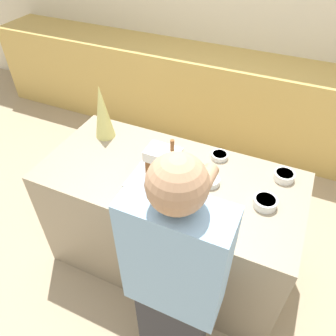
{
  "coord_description": "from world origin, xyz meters",
  "views": [
    {
      "loc": [
        0.61,
        -1.39,
        2.31
      ],
      "look_at": [
        -0.01,
        0.0,
        0.96
      ],
      "focal_mm": 35.0,
      "sensor_mm": 36.0,
      "label": 1
    }
  ],
  "objects_px": {
    "decorative_tree": "(102,112)",
    "candy_bowl_beside_tree": "(284,175)",
    "gingerbread_house": "(163,164)",
    "candy_bowl_front_corner": "(210,181)",
    "candy_bowl_behind_tray": "(220,156)",
    "candy_bowl_center_rear": "(265,202)",
    "person": "(175,289)",
    "baking_tray": "(163,179)"
  },
  "relations": [
    {
      "from": "candy_bowl_behind_tray",
      "to": "candy_bowl_beside_tree",
      "type": "xyz_separation_m",
      "value": [
        0.43,
        -0.03,
        0.01
      ]
    },
    {
      "from": "candy_bowl_front_corner",
      "to": "candy_bowl_center_rear",
      "type": "bearing_deg",
      "value": -7.3
    },
    {
      "from": "baking_tray",
      "to": "candy_bowl_front_corner",
      "type": "distance_m",
      "value": 0.29
    },
    {
      "from": "baking_tray",
      "to": "gingerbread_house",
      "type": "relative_size",
      "value": 1.37
    },
    {
      "from": "gingerbread_house",
      "to": "candy_bowl_front_corner",
      "type": "xyz_separation_m",
      "value": [
        0.28,
        0.09,
        -0.1
      ]
    },
    {
      "from": "decorative_tree",
      "to": "person",
      "type": "bearing_deg",
      "value": -43.38
    },
    {
      "from": "decorative_tree",
      "to": "candy_bowl_behind_tray",
      "type": "height_order",
      "value": "decorative_tree"
    },
    {
      "from": "candy_bowl_behind_tray",
      "to": "person",
      "type": "distance_m",
      "value": 0.98
    },
    {
      "from": "gingerbread_house",
      "to": "candy_bowl_beside_tree",
      "type": "distance_m",
      "value": 0.76
    },
    {
      "from": "candy_bowl_behind_tray",
      "to": "person",
      "type": "height_order",
      "value": "person"
    },
    {
      "from": "candy_bowl_beside_tree",
      "to": "person",
      "type": "xyz_separation_m",
      "value": [
        -0.34,
        -0.94,
        -0.06
      ]
    },
    {
      "from": "decorative_tree",
      "to": "candy_bowl_center_rear",
      "type": "xyz_separation_m",
      "value": [
        1.2,
        -0.21,
        -0.17
      ]
    },
    {
      "from": "candy_bowl_center_rear",
      "to": "person",
      "type": "bearing_deg",
      "value": -112.3
    },
    {
      "from": "decorative_tree",
      "to": "candy_bowl_beside_tree",
      "type": "relative_size",
      "value": 3.12
    },
    {
      "from": "candy_bowl_center_rear",
      "to": "candy_bowl_behind_tray",
      "type": "height_order",
      "value": "candy_bowl_center_rear"
    },
    {
      "from": "candy_bowl_front_corner",
      "to": "baking_tray",
      "type": "bearing_deg",
      "value": -162.87
    },
    {
      "from": "gingerbread_house",
      "to": "person",
      "type": "height_order",
      "value": "person"
    },
    {
      "from": "baking_tray",
      "to": "person",
      "type": "distance_m",
      "value": 0.72
    },
    {
      "from": "candy_bowl_center_rear",
      "to": "candy_bowl_beside_tree",
      "type": "distance_m",
      "value": 0.28
    },
    {
      "from": "candy_bowl_beside_tree",
      "to": "candy_bowl_front_corner",
      "type": "bearing_deg",
      "value": -150.7
    },
    {
      "from": "candy_bowl_center_rear",
      "to": "candy_bowl_beside_tree",
      "type": "bearing_deg",
      "value": 77.24
    },
    {
      "from": "decorative_tree",
      "to": "candy_bowl_behind_tray",
      "type": "relative_size",
      "value": 3.52
    },
    {
      "from": "baking_tray",
      "to": "candy_bowl_center_rear",
      "type": "height_order",
      "value": "candy_bowl_center_rear"
    },
    {
      "from": "baking_tray",
      "to": "candy_bowl_behind_tray",
      "type": "xyz_separation_m",
      "value": [
        0.26,
        0.35,
        0.02
      ]
    },
    {
      "from": "baking_tray",
      "to": "candy_bowl_center_rear",
      "type": "distance_m",
      "value": 0.62
    },
    {
      "from": "baking_tray",
      "to": "candy_bowl_center_rear",
      "type": "bearing_deg",
      "value": 3.76
    },
    {
      "from": "candy_bowl_front_corner",
      "to": "candy_bowl_behind_tray",
      "type": "distance_m",
      "value": 0.26
    },
    {
      "from": "baking_tray",
      "to": "decorative_tree",
      "type": "relative_size",
      "value": 1.01
    },
    {
      "from": "candy_bowl_center_rear",
      "to": "candy_bowl_behind_tray",
      "type": "relative_size",
      "value": 1.2
    },
    {
      "from": "candy_bowl_beside_tree",
      "to": "person",
      "type": "height_order",
      "value": "person"
    },
    {
      "from": "candy_bowl_front_corner",
      "to": "person",
      "type": "distance_m",
      "value": 0.72
    },
    {
      "from": "gingerbread_house",
      "to": "decorative_tree",
      "type": "xyz_separation_m",
      "value": [
        -0.58,
        0.25,
        0.07
      ]
    },
    {
      "from": "candy_bowl_behind_tray",
      "to": "person",
      "type": "relative_size",
      "value": 0.07
    },
    {
      "from": "candy_bowl_behind_tray",
      "to": "person",
      "type": "bearing_deg",
      "value": -84.56
    },
    {
      "from": "candy_bowl_behind_tray",
      "to": "baking_tray",
      "type": "bearing_deg",
      "value": -126.57
    },
    {
      "from": "decorative_tree",
      "to": "candy_bowl_front_corner",
      "type": "distance_m",
      "value": 0.89
    },
    {
      "from": "candy_bowl_front_corner",
      "to": "candy_bowl_center_rear",
      "type": "relative_size",
      "value": 0.89
    },
    {
      "from": "baking_tray",
      "to": "person",
      "type": "xyz_separation_m",
      "value": [
        0.35,
        -0.63,
        -0.04
      ]
    },
    {
      "from": "person",
      "to": "gingerbread_house",
      "type": "bearing_deg",
      "value": 119.1
    },
    {
      "from": "gingerbread_house",
      "to": "candy_bowl_front_corner",
      "type": "bearing_deg",
      "value": 17.12
    },
    {
      "from": "person",
      "to": "candy_bowl_front_corner",
      "type": "bearing_deg",
      "value": 95.82
    },
    {
      "from": "decorative_tree",
      "to": "candy_bowl_beside_tree",
      "type": "bearing_deg",
      "value": 2.85
    }
  ]
}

